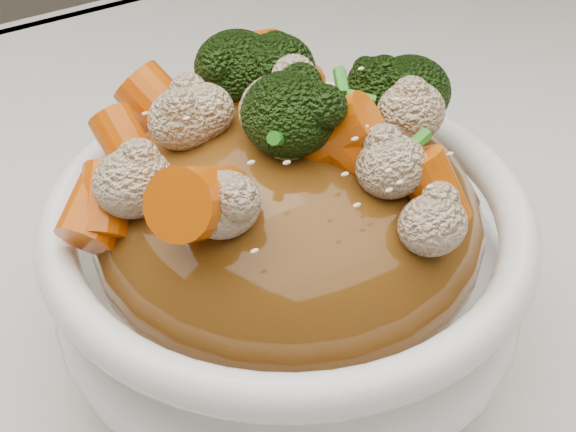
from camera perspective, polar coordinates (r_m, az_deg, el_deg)
tablecloth at (r=0.47m, az=-4.87°, el=-7.96°), size 1.20×0.80×0.04m
bowl at (r=0.41m, az=-0.00°, el=-3.83°), size 0.28×0.28×0.09m
sauce_base at (r=0.39m, az=0.00°, el=-0.37°), size 0.22×0.22×0.10m
carrots at (r=0.35m, az=0.00°, el=8.24°), size 0.22×0.22×0.05m
broccoli at (r=0.35m, az=0.00°, el=8.08°), size 0.22×0.22×0.05m
cauliflower at (r=0.35m, az=0.00°, el=7.78°), size 0.22×0.22×0.04m
scallions at (r=0.34m, az=0.00°, el=8.39°), size 0.17×0.17×0.02m
sesame_seeds at (r=0.34m, az=0.00°, el=8.39°), size 0.20×0.20×0.01m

